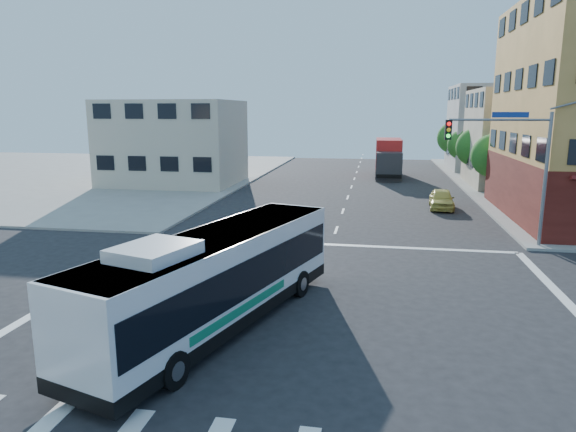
# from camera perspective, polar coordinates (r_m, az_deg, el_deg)

# --- Properties ---
(ground) EXTENTS (120.00, 120.00, 0.00)m
(ground) POSITION_cam_1_polar(r_m,az_deg,el_deg) (18.66, 2.15, -10.60)
(ground) COLOR black
(ground) RESTS_ON ground
(sidewalk_nw) EXTENTS (50.00, 50.00, 0.15)m
(sidewalk_nw) POSITION_cam_1_polar(r_m,az_deg,el_deg) (64.46, -25.65, 4.28)
(sidewalk_nw) COLOR gray
(sidewalk_nw) RESTS_ON ground
(building_east_near) EXTENTS (12.06, 10.06, 9.00)m
(building_east_near) POSITION_cam_1_polar(r_m,az_deg,el_deg) (53.24, 26.11, 7.73)
(building_east_near) COLOR #C0B192
(building_east_near) RESTS_ON ground
(building_east_far) EXTENTS (12.06, 10.06, 10.00)m
(building_east_far) POSITION_cam_1_polar(r_m,az_deg,el_deg) (66.78, 22.85, 8.99)
(building_east_far) COLOR #ADACA7
(building_east_far) RESTS_ON ground
(building_west) EXTENTS (12.06, 10.06, 8.00)m
(building_west) POSITION_cam_1_polar(r_m,az_deg,el_deg) (50.99, -12.54, 7.94)
(building_west) COLOR #BFB39E
(building_west) RESTS_ON ground
(signal_mast_ne) EXTENTS (7.91, 1.13, 8.07)m
(signal_mast_ne) POSITION_cam_1_polar(r_m,az_deg,el_deg) (28.64, 23.72, 6.51)
(signal_mast_ne) COLOR slate
(signal_mast_ne) RESTS_ON ground
(street_tree_a) EXTENTS (3.60, 3.60, 5.53)m
(street_tree_a) POSITION_cam_1_polar(r_m,az_deg,el_deg) (46.20, 21.98, 6.50)
(street_tree_a) COLOR #372014
(street_tree_a) RESTS_ON ground
(street_tree_b) EXTENTS (3.80, 3.80, 5.79)m
(street_tree_b) POSITION_cam_1_polar(r_m,az_deg,el_deg) (54.02, 20.26, 7.43)
(street_tree_b) COLOR #372014
(street_tree_b) RESTS_ON ground
(street_tree_c) EXTENTS (3.40, 3.40, 5.29)m
(street_tree_c) POSITION_cam_1_polar(r_m,az_deg,el_deg) (61.91, 18.94, 7.69)
(street_tree_c) COLOR #372014
(street_tree_c) RESTS_ON ground
(street_tree_d) EXTENTS (4.00, 4.00, 6.03)m
(street_tree_d) POSITION_cam_1_polar(r_m,az_deg,el_deg) (69.79, 17.96, 8.48)
(street_tree_d) COLOR #372014
(street_tree_d) RESTS_ON ground
(transit_bus) EXTENTS (5.89, 12.03, 3.50)m
(transit_bus) POSITION_cam_1_polar(r_m,az_deg,el_deg) (17.03, -7.78, -6.78)
(transit_bus) COLOR black
(transit_bus) RESTS_ON ground
(box_truck) EXTENTS (2.71, 8.95, 4.02)m
(box_truck) POSITION_cam_1_polar(r_m,az_deg,el_deg) (56.56, 11.10, 6.25)
(box_truck) COLOR #292A2E
(box_truck) RESTS_ON ground
(parked_car) EXTENTS (1.95, 4.30, 1.43)m
(parked_car) POSITION_cam_1_polar(r_m,az_deg,el_deg) (39.14, 16.69, 1.83)
(parked_car) COLOR #CCC053
(parked_car) RESTS_ON ground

